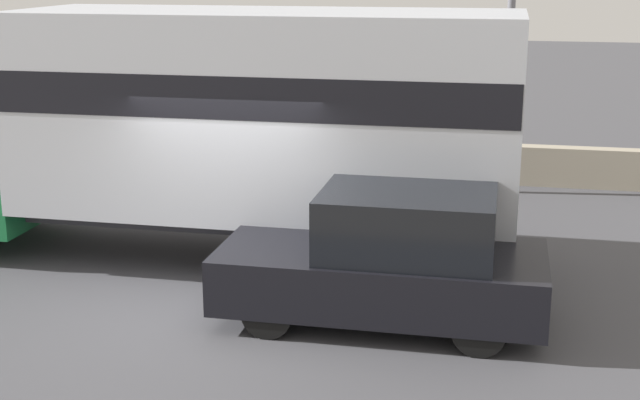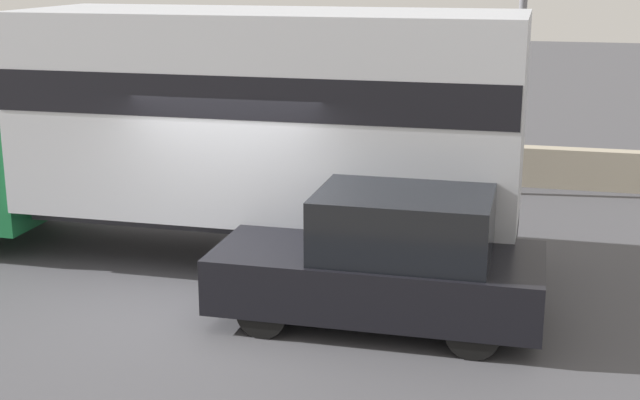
{
  "view_description": "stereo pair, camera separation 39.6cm",
  "coord_description": "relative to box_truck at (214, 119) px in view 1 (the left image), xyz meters",
  "views": [
    {
      "loc": [
        3.42,
        -9.9,
        4.15
      ],
      "look_at": [
        1.15,
        0.88,
        1.19
      ],
      "focal_mm": 50.0,
      "sensor_mm": 36.0,
      "label": 1
    },
    {
      "loc": [
        3.81,
        -9.81,
        4.15
      ],
      "look_at": [
        1.15,
        0.88,
        1.19
      ],
      "focal_mm": 50.0,
      "sensor_mm": 36.0,
      "label": 2
    }
  ],
  "objects": [
    {
      "name": "ground_plane",
      "position": [
        0.57,
        -1.82,
        -2.01
      ],
      "size": [
        80.0,
        80.0,
        0.0
      ],
      "primitive_type": "plane",
      "color": "#47474C"
    },
    {
      "name": "box_truck",
      "position": [
        0.0,
        0.0,
        0.0
      ],
      "size": [
        9.11,
        2.52,
        3.51
      ],
      "rotation": [
        0.0,
        0.0,
        3.14
      ],
      "color": "#196B38",
      "rests_on": "ground_plane"
    },
    {
      "name": "car_hatchback",
      "position": [
        2.75,
        -1.88,
        -1.24
      ],
      "size": [
        3.82,
        1.73,
        1.62
      ],
      "rotation": [
        0.0,
        0.0,
        3.14
      ],
      "color": "black",
      "rests_on": "ground_plane"
    },
    {
      "name": "stone_wall_backdrop",
      "position": [
        0.57,
        5.37,
        -1.64
      ],
      "size": [
        60.0,
        0.35,
        0.75
      ],
      "color": "#A39984",
      "rests_on": "ground_plane"
    }
  ]
}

